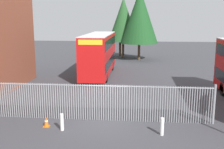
# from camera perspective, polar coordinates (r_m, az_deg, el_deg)

# --- Properties ---
(ground_plane) EXTENTS (100.00, 100.00, 0.00)m
(ground_plane) POSITION_cam_1_polar(r_m,az_deg,el_deg) (24.54, 0.87, -2.71)
(ground_plane) COLOR #3D3D42
(palisade_fence) EXTENTS (14.64, 0.14, 2.35)m
(palisade_fence) POSITION_cam_1_polar(r_m,az_deg,el_deg) (16.69, -4.62, -5.44)
(palisade_fence) COLOR gray
(palisade_fence) RESTS_ON ground
(double_decker_bus_behind_fence_left) EXTENTS (2.54, 10.81, 4.42)m
(double_decker_bus_behind_fence_left) POSITION_cam_1_polar(r_m,az_deg,el_deg) (29.53, -2.68, 4.49)
(double_decker_bus_behind_fence_left) COLOR red
(double_decker_bus_behind_fence_left) RESTS_ON ground
(bollard_near_left) EXTENTS (0.20, 0.20, 0.95)m
(bollard_near_left) POSITION_cam_1_polar(r_m,az_deg,el_deg) (15.56, -10.28, -9.63)
(bollard_near_left) COLOR silver
(bollard_near_left) RESTS_ON ground
(bollard_center_front) EXTENTS (0.20, 0.20, 0.95)m
(bollard_center_front) POSITION_cam_1_polar(r_m,az_deg,el_deg) (14.96, 10.28, -10.50)
(bollard_center_front) COLOR silver
(bollard_center_front) RESTS_ON ground
(traffic_cone_by_gate) EXTENTS (0.34, 0.34, 0.59)m
(traffic_cone_by_gate) POSITION_cam_1_polar(r_m,az_deg,el_deg) (16.29, -13.39, -9.48)
(traffic_cone_by_gate) COLOR orange
(traffic_cone_by_gate) RESTS_ON ground
(tree_tall_back) EXTENTS (4.55, 4.55, 9.07)m
(tree_tall_back) POSITION_cam_1_polar(r_m,az_deg,el_deg) (42.69, 2.35, 11.22)
(tree_tall_back) COLOR #4C3823
(tree_tall_back) RESTS_ON ground
(tree_short_side) EXTENTS (5.40, 5.40, 10.17)m
(tree_short_side) POSITION_cam_1_polar(r_m,az_deg,el_deg) (40.62, 5.73, 11.86)
(tree_short_side) COLOR #4C3823
(tree_short_side) RESTS_ON ground
(tree_mid_row) EXTENTS (3.55, 3.55, 7.58)m
(tree_mid_row) POSITION_cam_1_polar(r_m,az_deg,el_deg) (44.74, 1.70, 10.23)
(tree_mid_row) COLOR #4C3823
(tree_mid_row) RESTS_ON ground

